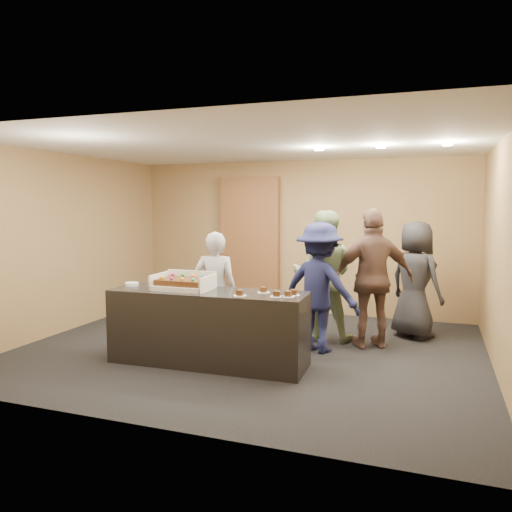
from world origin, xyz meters
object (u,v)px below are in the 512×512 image
object	(u,v)px
cake_box	(184,285)
sheet_cake	(183,281)
person_sage_man	(323,275)
storage_cabinet	(250,244)
person_server_grey	(215,292)
plate_stack	(132,284)
person_navy_man	(319,287)
person_brown_extra	(373,278)
person_dark_suit	(415,280)
serving_counter	(208,327)

from	to	relation	value
cake_box	sheet_cake	world-z (taller)	cake_box
person_sage_man	cake_box	bearing A→B (deg)	39.80
storage_cabinet	person_server_grey	world-z (taller)	storage_cabinet
storage_cabinet	cake_box	distance (m)	3.15
plate_stack	person_navy_man	size ratio (longest dim) A/B	0.10
person_sage_man	person_brown_extra	xyz separation A→B (m)	(0.73, -0.17, 0.02)
plate_stack	person_dark_suit	xyz separation A→B (m)	(3.39, 2.11, -0.07)
plate_stack	person_navy_man	world-z (taller)	person_navy_man
person_brown_extra	person_dark_suit	world-z (taller)	person_brown_extra
person_server_grey	person_brown_extra	size ratio (longest dim) A/B	0.84
person_server_grey	person_brown_extra	xyz separation A→B (m)	(1.94, 0.87, 0.15)
serving_counter	storage_cabinet	size ratio (longest dim) A/B	0.99
person_server_grey	person_sage_man	size ratio (longest dim) A/B	0.86
serving_counter	person_server_grey	xyz separation A→B (m)	(-0.14, 0.53, 0.34)
cake_box	person_dark_suit	size ratio (longest dim) A/B	0.41
person_server_grey	person_sage_man	bearing A→B (deg)	-153.30
plate_stack	person_sage_man	xyz separation A→B (m)	(2.14, 1.56, 0.00)
serving_counter	storage_cabinet	bearing A→B (deg)	99.38
serving_counter	sheet_cake	world-z (taller)	sheet_cake
storage_cabinet	plate_stack	world-z (taller)	storage_cabinet
serving_counter	person_navy_man	bearing A→B (deg)	38.40
person_server_grey	person_brown_extra	distance (m)	2.13
cake_box	person_navy_man	world-z (taller)	person_navy_man
person_server_grey	person_navy_man	distance (m)	1.37
sheet_cake	person_server_grey	xyz separation A→B (m)	(0.19, 0.53, -0.20)
sheet_cake	person_dark_suit	xyz separation A→B (m)	(2.64, 2.12, -0.15)
person_dark_suit	person_sage_man	bearing A→B (deg)	59.49
serving_counter	person_navy_man	xyz separation A→B (m)	(1.15, 0.98, 0.40)
person_server_grey	person_dark_suit	xyz separation A→B (m)	(2.45, 1.59, 0.06)
storage_cabinet	person_sage_man	xyz separation A→B (m)	(1.70, -1.58, -0.29)
person_dark_suit	person_navy_man	bearing A→B (deg)	80.17
cake_box	person_sage_man	size ratio (longest dim) A/B	0.37
plate_stack	person_brown_extra	distance (m)	3.19
sheet_cake	person_server_grey	size ratio (longest dim) A/B	0.37
cake_box	person_dark_suit	world-z (taller)	person_dark_suit
cake_box	person_brown_extra	bearing A→B (deg)	32.89
sheet_cake	person_sage_man	bearing A→B (deg)	48.30
person_navy_man	person_brown_extra	world-z (taller)	person_brown_extra
storage_cabinet	person_server_grey	distance (m)	2.70
cake_box	person_sage_man	xyz separation A→B (m)	(1.40, 1.54, -0.02)
sheet_cake	person_sage_man	world-z (taller)	person_sage_man
serving_counter	person_server_grey	bearing A→B (deg)	103.14
plate_stack	serving_counter	bearing A→B (deg)	-0.58
cake_box	storage_cabinet	bearing A→B (deg)	95.48
sheet_cake	person_sage_man	distance (m)	2.10
storage_cabinet	person_brown_extra	xyz separation A→B (m)	(2.42, -1.75, -0.27)
sheet_cake	person_brown_extra	world-z (taller)	person_brown_extra
storage_cabinet	person_navy_man	size ratio (longest dim) A/B	1.42
serving_counter	storage_cabinet	world-z (taller)	storage_cabinet
plate_stack	person_brown_extra	bearing A→B (deg)	25.82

